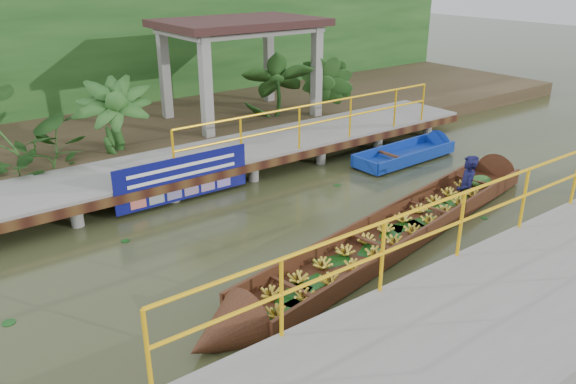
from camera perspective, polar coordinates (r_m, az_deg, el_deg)
ground at (r=10.35m, az=0.14°, el=-4.35°), size 80.00×80.00×0.00m
land_strip at (r=16.50m, az=-15.77°, el=5.94°), size 30.00×8.00×0.45m
far_dock at (r=12.87m, az=-9.00°, el=3.14°), size 16.00×2.06×1.66m
near_dock at (r=8.49m, az=23.57°, el=-10.56°), size 18.00×2.40×1.73m
pavilion at (r=16.25m, az=-4.91°, el=15.78°), size 4.40×3.00×3.00m
foliage_backdrop at (r=18.45m, az=-19.33°, el=12.87°), size 30.00×0.80×4.00m
vendor_boat at (r=10.71m, az=12.54°, el=-2.63°), size 9.76×2.66×2.09m
moored_blue_boat at (r=15.02m, az=13.72°, el=4.23°), size 3.40×1.01×0.80m
blue_banner at (r=11.68m, az=-10.55°, el=1.43°), size 2.96×0.04×0.93m
tropical_plants at (r=13.75m, az=-18.26°, el=7.52°), size 14.51×1.51×1.89m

